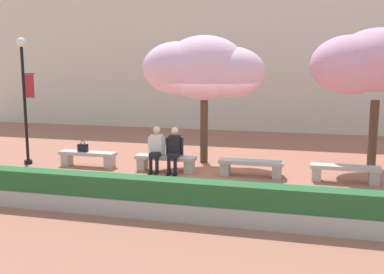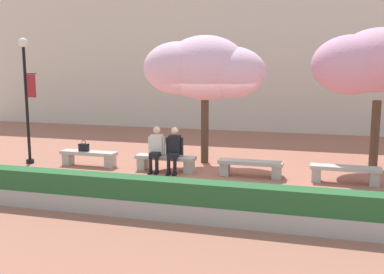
{
  "view_description": "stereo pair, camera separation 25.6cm",
  "coord_description": "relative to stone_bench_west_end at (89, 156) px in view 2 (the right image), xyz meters",
  "views": [
    {
      "loc": [
        2.69,
        -12.05,
        3.08
      ],
      "look_at": [
        -0.49,
        0.2,
        1.0
      ],
      "focal_mm": 42.0,
      "sensor_mm": 36.0,
      "label": 1
    },
    {
      "loc": [
        2.94,
        -11.99,
        3.08
      ],
      "look_at": [
        -0.49,
        0.2,
        1.0
      ],
      "focal_mm": 42.0,
      "sensor_mm": 36.0,
      "label": 2
    }
  ],
  "objects": [
    {
      "name": "stone_bench_center",
      "position": [
        4.92,
        0.0,
        0.0
      ],
      "size": [
        1.77,
        0.43,
        0.45
      ],
      "color": "#ADA89E",
      "rests_on": "ground"
    },
    {
      "name": "ground_plane",
      "position": [
        3.69,
        0.0,
        -0.3
      ],
      "size": [
        100.0,
        100.0,
        0.0
      ],
      "primitive_type": "plane",
      "color": "#9E604C"
    },
    {
      "name": "cherry_tree_main",
      "position": [
        3.27,
        1.39,
        2.6
      ],
      "size": [
        3.72,
        2.24,
        3.92
      ],
      "color": "#473323",
      "rests_on": "ground"
    },
    {
      "name": "stone_bench_near_west",
      "position": [
        2.46,
        0.0,
        0.0
      ],
      "size": [
        1.77,
        0.43,
        0.45
      ],
      "color": "#ADA89E",
      "rests_on": "ground"
    },
    {
      "name": "person_seated_right",
      "position": [
        2.74,
        -0.05,
        0.4
      ],
      "size": [
        0.51,
        0.7,
        1.29
      ],
      "color": "black",
      "rests_on": "ground"
    },
    {
      "name": "stone_bench_west_end",
      "position": [
        0.0,
        0.0,
        0.0
      ],
      "size": [
        1.77,
        0.43,
        0.45
      ],
      "color": "#ADA89E",
      "rests_on": "ground"
    },
    {
      "name": "building_facade",
      "position": [
        3.69,
        10.32,
        3.43
      ],
      "size": [
        28.0,
        4.0,
        7.46
      ],
      "primitive_type": "cube",
      "color": "beige",
      "rests_on": "ground"
    },
    {
      "name": "handbag",
      "position": [
        -0.16,
        0.01,
        0.28
      ],
      "size": [
        0.3,
        0.15,
        0.34
      ],
      "color": "black",
      "rests_on": "stone_bench_west_end"
    },
    {
      "name": "planter_hedge_foreground",
      "position": [
        3.69,
        -3.76,
        0.08
      ],
      "size": [
        11.67,
        0.5,
        0.8
      ],
      "color": "#ADA89E",
      "rests_on": "ground"
    },
    {
      "name": "lamp_post_with_banner",
      "position": [
        -1.95,
        -0.16,
        2.01
      ],
      "size": [
        0.54,
        0.28,
        3.84
      ],
      "color": "black",
      "rests_on": "ground"
    },
    {
      "name": "cherry_tree_secondary",
      "position": [
        8.2,
        2.0,
        2.8
      ],
      "size": [
        3.67,
        2.48,
        4.09
      ],
      "color": "#513828",
      "rests_on": "ground"
    },
    {
      "name": "person_seated_left",
      "position": [
        2.2,
        -0.05,
        0.4
      ],
      "size": [
        0.51,
        0.71,
        1.29
      ],
      "color": "black",
      "rests_on": "ground"
    },
    {
      "name": "stone_bench_near_east",
      "position": [
        7.38,
        0.0,
        0.0
      ],
      "size": [
        1.77,
        0.43,
        0.45
      ],
      "color": "#ADA89E",
      "rests_on": "ground"
    }
  ]
}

